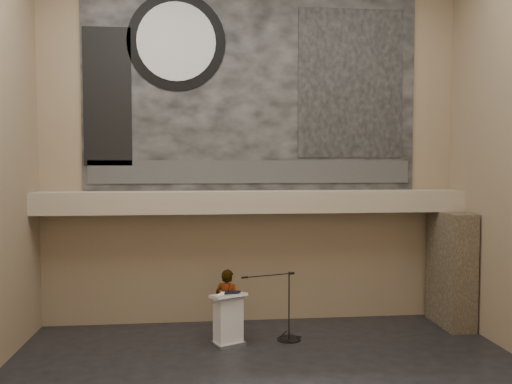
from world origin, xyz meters
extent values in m
cube|color=#8F7B5B|center=(0.00, 4.00, 4.25)|extent=(10.00, 0.02, 8.50)
cube|color=#8F7B5B|center=(0.00, -4.00, 4.25)|extent=(10.00, 0.02, 8.50)
cube|color=gray|center=(0.00, 3.60, 2.95)|extent=(10.00, 0.80, 0.50)
cylinder|color=#B2893D|center=(-1.60, 3.55, 2.67)|extent=(0.04, 0.04, 0.06)
cylinder|color=#B2893D|center=(1.90, 3.55, 2.67)|extent=(0.04, 0.04, 0.06)
cube|color=black|center=(0.00, 3.97, 5.70)|extent=(8.00, 0.05, 5.00)
cube|color=#303030|center=(0.00, 3.93, 3.65)|extent=(7.76, 0.02, 0.55)
cylinder|color=black|center=(-1.80, 3.93, 6.70)|extent=(2.30, 0.02, 2.30)
cylinder|color=silver|center=(-1.80, 3.91, 6.70)|extent=(1.84, 0.02, 1.84)
cube|color=black|center=(2.40, 3.93, 5.80)|extent=(2.60, 0.02, 3.60)
cube|color=black|center=(-3.40, 3.93, 5.40)|extent=(1.10, 0.02, 3.20)
cube|color=#3D3225|center=(4.65, 3.15, 1.35)|extent=(0.60, 1.40, 2.70)
cube|color=silver|center=(-0.68, 2.34, 0.04)|extent=(0.75, 0.68, 0.08)
cube|color=white|center=(-0.68, 2.34, 0.56)|extent=(0.65, 0.57, 0.96)
cube|color=white|center=(-0.68, 2.32, 1.07)|extent=(0.83, 0.73, 0.13)
cube|color=black|center=(-0.59, 2.35, 1.12)|extent=(0.36, 0.32, 0.04)
cube|color=white|center=(-0.76, 2.33, 1.10)|extent=(0.32, 0.36, 0.00)
imported|color=silver|center=(-0.68, 2.81, 0.76)|extent=(0.66, 0.57, 1.53)
cylinder|color=black|center=(0.66, 2.54, 0.01)|extent=(0.52, 0.52, 0.02)
cylinder|color=black|center=(0.66, 2.54, 0.75)|extent=(0.03, 0.03, 1.50)
cylinder|color=black|center=(0.16, 2.40, 1.46)|extent=(1.11, 0.33, 0.02)
camera|label=1|loc=(-1.15, -8.03, 3.79)|focal=35.00mm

